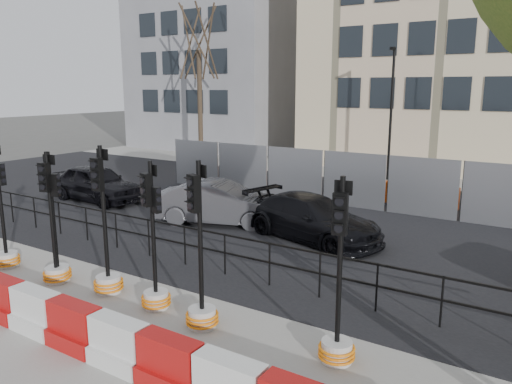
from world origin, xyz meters
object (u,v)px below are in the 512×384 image
Objects in this scene: traffic_signal_d at (55,253)px; car_a at (96,183)px; traffic_signal_h at (337,326)px; car_c at (312,218)px.

traffic_signal_d is 0.71× the size of car_a.
car_a is at bearing 144.95° from traffic_signal_h.
traffic_signal_d reaches higher than car_c.
car_a is at bearing 104.46° from car_c.
traffic_signal_h is (6.57, 0.32, -0.08)m from traffic_signal_d.
traffic_signal_h is 0.73× the size of car_a.
traffic_signal_h is 0.65× the size of car_c.
traffic_signal_h is at bearing -112.09° from car_a.
traffic_signal_d is 8.26m from car_a.
car_c is (-3.24, 5.64, 0.01)m from traffic_signal_h.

